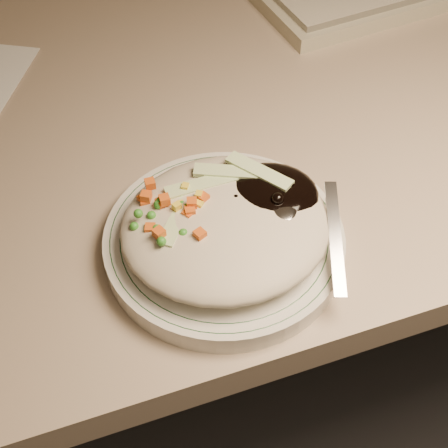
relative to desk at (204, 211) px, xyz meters
name	(u,v)px	position (x,y,z in m)	size (l,w,h in m)	color
desk	(204,211)	(0.00, 0.00, 0.00)	(1.40, 0.70, 0.74)	gray
plate	(224,242)	(-0.05, -0.23, 0.21)	(0.23, 0.23, 0.02)	silver
plate_rim	(224,235)	(-0.05, -0.23, 0.22)	(0.21, 0.21, 0.00)	#144723
meal	(229,219)	(-0.04, -0.23, 0.24)	(0.21, 0.19, 0.05)	#BDB299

